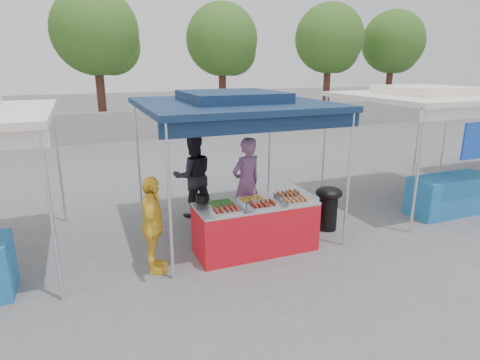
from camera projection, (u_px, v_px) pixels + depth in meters
name	position (u px, v px, depth m)	size (l,w,h in m)	color
ground_plane	(253.00, 248.00, 6.89)	(80.00, 80.00, 0.00)	slate
back_wall	(146.00, 125.00, 16.52)	(40.00, 0.25, 1.20)	gray
main_canopy	(232.00, 103.00, 7.09)	(3.20, 3.20, 2.57)	silver
neighbor_stall_right	(435.00, 134.00, 8.57)	(3.20, 3.20, 2.57)	silver
tree_1	(99.00, 36.00, 16.51)	(3.58, 3.53, 6.06)	#4A271C
tree_2	(224.00, 43.00, 19.15)	(3.46, 3.39, 5.83)	#4A271C
tree_3	(331.00, 42.00, 20.78)	(3.57, 3.52, 6.05)	#4A271C
tree_4	(394.00, 45.00, 22.70)	(3.52, 3.46, 5.94)	#4A271C
vendor_table	(256.00, 227.00, 6.68)	(2.00, 0.80, 0.85)	red
food_tray_fl	(226.00, 210.00, 6.12)	(0.42, 0.30, 0.07)	white
food_tray_fm	(263.00, 205.00, 6.34)	(0.42, 0.30, 0.07)	white
food_tray_fr	(295.00, 201.00, 6.55)	(0.42, 0.30, 0.07)	white
food_tray_bl	(221.00, 204.00, 6.39)	(0.42, 0.30, 0.07)	white
food_tray_bm	(252.00, 199.00, 6.62)	(0.42, 0.30, 0.07)	white
food_tray_br	(288.00, 195.00, 6.86)	(0.42, 0.30, 0.07)	white
cooking_pot	(202.00, 198.00, 6.57)	(0.22, 0.22, 0.13)	black
skewer_cup	(255.00, 204.00, 6.37)	(0.09, 0.09, 0.11)	silver
wok_burner	(328.00, 204.00, 7.53)	(0.50, 0.50, 0.85)	black
crate_left	(218.00, 230.00, 7.21)	(0.51, 0.36, 0.31)	blue
crate_right	(260.00, 222.00, 7.60)	(0.50, 0.35, 0.30)	blue
crate_stacked	(260.00, 207.00, 7.51)	(0.50, 0.35, 0.30)	blue
vendor_woman	(246.00, 184.00, 7.50)	(0.64, 0.42, 1.76)	#9D6394
helper_man	(193.00, 176.00, 8.11)	(0.83, 0.64, 1.70)	#222227
customer_person	(153.00, 225.00, 5.91)	(0.87, 0.36, 1.49)	yellow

